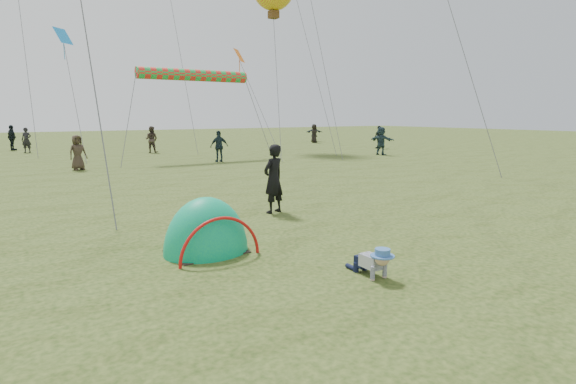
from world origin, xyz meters
TOP-DOWN VIEW (x-y plane):
  - ground at (0.00, 0.00)m, footprint 140.00×140.00m
  - crawling_toddler at (0.67, -0.50)m, footprint 0.50×0.69m
  - popup_tent at (-1.04, 2.15)m, footprint 1.67×1.40m
  - standing_adult at (1.76, 4.39)m, footprint 0.75×0.61m
  - crowd_person_0 at (-2.54, 29.45)m, footprint 0.73×0.62m
  - crowd_person_2 at (5.84, 16.88)m, footprint 1.02×0.50m
  - crowd_person_4 at (19.93, 27.56)m, footprint 0.96×0.86m
  - crowd_person_5 at (21.31, 29.48)m, footprint 1.60×1.04m
  - crowd_person_8 at (-3.29, 32.21)m, footprint 0.82×1.14m
  - crowd_person_10 at (-1.11, 17.12)m, footprint 0.90×0.72m
  - crowd_person_11 at (16.23, 15.29)m, footprint 0.90×1.73m
  - crowd_person_13 at (4.51, 24.85)m, footprint 1.08×1.06m
  - crowd_person_14 at (20.00, 19.36)m, footprint 1.03×0.52m
  - rainbow_tube_kite at (5.38, 19.02)m, footprint 6.31×0.64m
  - diamond_kite_4 at (-0.37, 24.81)m, footprint 1.13×1.13m
  - diamond_kite_7 at (8.82, 20.20)m, footprint 0.98×0.98m

SIDE VIEW (x-z plane):
  - ground at x=0.00m, z-range 0.00..0.00m
  - popup_tent at x=-1.04m, z-range -1.04..1.04m
  - crawling_toddler at x=0.67m, z-range 0.00..0.52m
  - crowd_person_10 at x=-1.11m, z-range 0.00..1.61m
  - crowd_person_5 at x=21.31m, z-range 0.00..1.65m
  - crowd_person_4 at x=19.93m, z-range 0.00..1.65m
  - crowd_person_2 at x=5.84m, z-range 0.00..1.68m
  - crowd_person_0 at x=-2.54m, z-range 0.00..1.68m
  - crowd_person_14 at x=20.00m, z-range 0.00..1.69m
  - crowd_person_13 at x=4.51m, z-range 0.00..1.76m
  - crowd_person_11 at x=16.23m, z-range 0.00..1.78m
  - standing_adult at x=1.76m, z-range 0.00..1.79m
  - crowd_person_8 at x=-3.29m, z-range 0.00..1.79m
  - rainbow_tube_kite at x=5.38m, z-range 4.37..5.01m
  - diamond_kite_7 at x=8.82m, z-range 5.71..6.51m
  - diamond_kite_4 at x=-0.37m, z-range 6.62..7.55m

